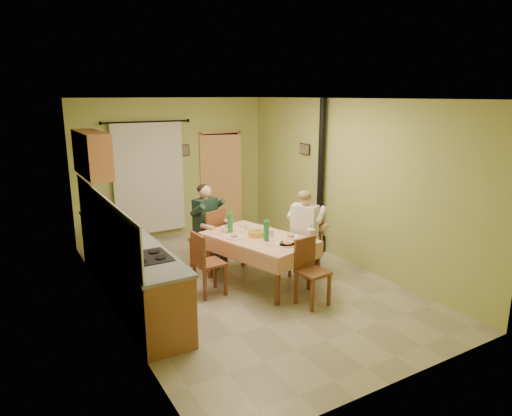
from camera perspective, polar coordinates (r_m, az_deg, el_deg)
floor at (r=7.22m, az=-1.33°, el=-9.30°), size 4.00×6.00×0.01m
room_shell at (r=6.72m, az=-1.41°, el=5.11°), size 4.04×6.04×2.82m
kitchen_run at (r=6.81m, az=-15.78°, el=-6.96°), size 0.64×3.64×1.56m
upper_cabinets at (r=7.69m, az=-19.86°, el=6.40°), size 0.35×1.40×0.70m
curtain at (r=9.24m, az=-13.21°, el=3.69°), size 1.70×0.07×2.22m
doorway at (r=9.87m, az=-4.33°, el=3.42°), size 0.96×0.29×2.15m
dining_table at (r=7.06m, az=0.33°, el=-6.54°), size 1.44×1.90×0.76m
tableware at (r=6.86m, az=1.02°, el=-3.23°), size 0.99×1.53×0.33m
chair_far at (r=7.82m, az=-6.00°, el=-5.22°), size 0.58×0.58×1.01m
chair_near at (r=6.46m, az=6.99°, el=-9.51°), size 0.43×0.43×0.94m
chair_right at (r=7.44m, az=6.12°, el=-6.25°), size 0.55×0.55×0.97m
chair_left at (r=6.75m, az=-5.90°, el=-8.42°), size 0.41×0.41×0.95m
man_far at (r=7.66m, az=-6.19°, el=-1.04°), size 0.65×0.59×1.39m
man_right at (r=7.25m, az=6.19°, el=-1.91°), size 0.62×0.65×1.39m
stove_flue at (r=8.40m, az=8.01°, el=1.26°), size 0.24×0.24×2.80m
picture_back at (r=9.50m, az=-8.87°, el=7.14°), size 0.19×0.03×0.23m
picture_right at (r=8.77m, az=6.11°, el=7.33°), size 0.03×0.31×0.21m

